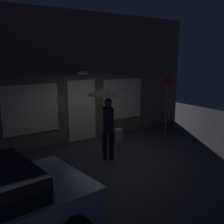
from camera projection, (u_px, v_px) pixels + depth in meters
The scene contains 5 objects.
ground_plane at pixel (117, 158), 8.07m from camera, with size 18.00×18.00×0.00m, color #2D2D33.
building_facade at pixel (79, 78), 9.50m from camera, with size 9.92×0.48×4.56m.
person_with_umbrella at pixel (108, 103), 7.62m from camera, with size 1.20×1.20×2.14m.
street_sign_post at pixel (167, 101), 10.11m from camera, with size 0.40×0.07×2.38m.
sidewalk_bollard at pixel (119, 135), 9.54m from camera, with size 0.28×0.28×0.47m, color #9E998E.
Camera 1 is at (-4.42, -6.19, 3.03)m, focal length 42.54 mm.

